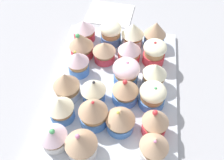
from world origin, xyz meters
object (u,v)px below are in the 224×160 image
object	(u,v)px
cupcake_12	(129,50)
cupcake_21	(154,147)
cupcake_5	(53,136)
cupcake_19	(152,96)
cupcake_4	(61,108)
cupcake_10	(81,143)
cupcake_3	(66,85)
cupcake_17	(154,52)
napkin	(110,13)
cupcake_13	(126,72)
cupcake_20	(155,122)
cupcake_8	(93,90)
baking_tray	(112,89)
cupcake_16	(155,33)
cupcake_7	(104,51)
cupcake_11	(133,34)
cupcake_14	(125,91)
cupcake_0	(84,30)
cupcake_15	(120,119)
cupcake_18	(154,74)
cupcake_2	(78,62)
cupcake_1	(81,45)
cupcake_6	(111,33)

from	to	relation	value
cupcake_12	cupcake_21	xyz separation A→B (cm)	(26.24, 7.47, 0.04)
cupcake_5	cupcake_19	distance (cm)	23.47
cupcake_4	cupcake_10	bearing A→B (deg)	39.97
cupcake_3	cupcake_17	xyz separation A→B (cm)	(-14.13, 19.92, -0.39)
cupcake_10	napkin	world-z (taller)	cupcake_10
cupcake_4	cupcake_12	world-z (taller)	cupcake_4
cupcake_13	cupcake_20	size ratio (longest dim) A/B	0.89
cupcake_8	cupcake_12	size ratio (longest dim) A/B	1.00
baking_tray	cupcake_3	size ratio (longest dim) A/B	5.83
cupcake_8	cupcake_21	distance (cm)	18.71
baking_tray	cupcake_16	size ratio (longest dim) A/B	5.79
cupcake_7	cupcake_8	bearing A→B (deg)	-1.70
baking_tray	cupcake_11	size ratio (longest dim) A/B	6.26
baking_tray	cupcake_14	world-z (taller)	cupcake_14
cupcake_19	cupcake_0	bearing A→B (deg)	-134.95
cupcake_0	cupcake_11	world-z (taller)	cupcake_11
cupcake_4	cupcake_15	world-z (taller)	cupcake_15
cupcake_19	cupcake_21	xyz separation A→B (cm)	(12.46, 0.81, 0.22)
cupcake_20	napkin	world-z (taller)	cupcake_20
cupcake_14	cupcake_20	xyz separation A→B (cm)	(7.54, 7.07, 0.57)
cupcake_15	cupcake_18	distance (cm)	14.88
cupcake_4	cupcake_20	size ratio (longest dim) A/B	0.88
cupcake_2	cupcake_14	world-z (taller)	cupcake_2
cupcake_17	cupcake_2	bearing A→B (deg)	-70.87
cupcake_2	cupcake_15	distance (cm)	19.20
cupcake_4	cupcake_14	distance (cm)	15.10
napkin	cupcake_15	bearing A→B (deg)	11.54
cupcake_1	cupcake_15	world-z (taller)	cupcake_1
cupcake_1	cupcake_12	world-z (taller)	cupcake_1
cupcake_12	napkin	bearing A→B (deg)	-158.16
cupcake_1	cupcake_21	world-z (taller)	cupcake_1
cupcake_16	cupcake_17	distance (cm)	6.87
cupcake_0	cupcake_8	size ratio (longest dim) A/B	0.94
cupcake_0	cupcake_3	bearing A→B (deg)	0.89
cupcake_5	cupcake_11	bearing A→B (deg)	158.24
cupcake_2	cupcake_19	xyz separation A→B (cm)	(7.27, 19.00, -0.41)
napkin	cupcake_17	bearing A→B (deg)	35.57
cupcake_19	cupcake_20	size ratio (longest dim) A/B	0.85
cupcake_3	cupcake_13	xyz separation A→B (cm)	(-6.29, 13.34, -0.39)
cupcake_5	napkin	xyz separation A→B (cm)	(-47.72, 4.48, -4.15)
cupcake_18	napkin	distance (cm)	32.80
cupcake_11	cupcake_15	distance (cm)	27.23
cupcake_3	cupcake_10	xyz separation A→B (cm)	(13.55, 6.53, -0.39)
cupcake_8	cupcake_14	size ratio (longest dim) A/B	0.95
cupcake_6	cupcake_20	world-z (taller)	cupcake_20
cupcake_4	cupcake_20	bearing A→B (deg)	88.17
napkin	cupcake_19	bearing A→B (deg)	23.44
cupcake_8	cupcake_15	bearing A→B (deg)	46.46
cupcake_5	cupcake_13	bearing A→B (deg)	145.98
cupcake_18	cupcake_20	bearing A→B (deg)	2.71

